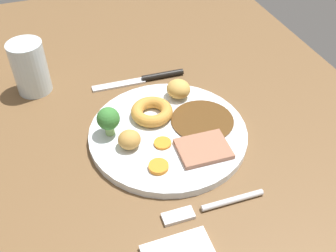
{
  "coord_description": "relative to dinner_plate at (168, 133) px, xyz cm",
  "views": [
    {
      "loc": [
        -48.29,
        13.7,
        49.99
      ],
      "look_at": [
        -2.52,
        -2.41,
        6.0
      ],
      "focal_mm": 42.37,
      "sensor_mm": 36.0,
      "label": 1
    }
  ],
  "objects": [
    {
      "name": "broccoli_floret",
      "position": [
        2.78,
        9.28,
        3.77
      ],
      "size": [
        3.76,
        3.76,
        5.13
      ],
      "color": "#8CB766",
      "rests_on": "dinner_plate"
    },
    {
      "name": "meat_slice_main",
      "position": [
        -6.26,
        -3.72,
        1.1
      ],
      "size": [
        6.65,
        8.24,
        0.8
      ],
      "primitive_type": "cube",
      "rotation": [
        0.0,
        0.0,
        1.54
      ],
      "color": "#9E664C",
      "rests_on": "dinner_plate"
    },
    {
      "name": "dining_table",
      "position": [
        2.52,
        2.41,
        -2.5
      ],
      "size": [
        120.0,
        84.0,
        3.6
      ],
      "primitive_type": "cube",
      "color": "brown",
      "rests_on": "ground"
    },
    {
      "name": "yorkshire_pudding",
      "position": [
        4.37,
        1.42,
        1.74
      ],
      "size": [
        7.26,
        7.26,
        2.08
      ],
      "primitive_type": "torus",
      "color": "#C68938",
      "rests_on": "dinner_plate"
    },
    {
      "name": "fork",
      "position": [
        -15.9,
        -0.78,
        -0.31
      ],
      "size": [
        2.08,
        15.27,
        0.9
      ],
      "rotation": [
        0.0,
        0.0,
        1.55
      ],
      "color": "silver",
      "rests_on": "dining_table"
    },
    {
      "name": "carrot_coin_front",
      "position": [
        -2.78,
        1.9,
        0.93
      ],
      "size": [
        2.8,
        2.8,
        0.46
      ],
      "primitive_type": "cylinder",
      "color": "orange",
      "rests_on": "dinner_plate"
    },
    {
      "name": "dinner_plate",
      "position": [
        0.0,
        0.0,
        0.0
      ],
      "size": [
        26.5,
        26.5,
        1.4
      ],
      "primitive_type": "cylinder",
      "color": "white",
      "rests_on": "dining_table"
    },
    {
      "name": "roast_potato_left",
      "position": [
        8.06,
        -4.86,
        2.41
      ],
      "size": [
        6.03,
        5.99,
        3.43
      ],
      "primitive_type": "ellipsoid",
      "rotation": [
        0.0,
        0.0,
        0.7
      ],
      "color": "tan",
      "rests_on": "dinner_plate"
    },
    {
      "name": "water_glass",
      "position": [
        21.0,
        19.82,
        4.37
      ],
      "size": [
        6.43,
        6.43,
        10.14
      ],
      "primitive_type": "cylinder",
      "color": "silver",
      "rests_on": "dining_table"
    },
    {
      "name": "knife",
      "position": [
        16.72,
        -1.4,
        -0.25
      ],
      "size": [
        2.08,
        18.54,
        1.2
      ],
      "rotation": [
        0.0,
        0.0,
        1.54
      ],
      "color": "black",
      "rests_on": "dining_table"
    },
    {
      "name": "roast_potato_right",
      "position": [
        -1.49,
        6.98,
        2.19
      ],
      "size": [
        3.54,
        3.71,
        2.98
      ],
      "primitive_type": "ellipsoid",
      "rotation": [
        0.0,
        0.0,
        1.56
      ],
      "color": "#BC8C42",
      "rests_on": "dinner_plate"
    },
    {
      "name": "carrot_coin_back",
      "position": [
        -7.44,
        4.13,
        1.04
      ],
      "size": [
        3.08,
        3.08,
        0.68
      ],
      "primitive_type": "cylinder",
      "color": "orange",
      "rests_on": "dinner_plate"
    },
    {
      "name": "gravy_pool",
      "position": [
        0.28,
        -6.35,
        0.85
      ],
      "size": [
        10.76,
        10.76,
        0.3
      ],
      "primitive_type": "cylinder",
      "color": "#563819",
      "rests_on": "dinner_plate"
    }
  ]
}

